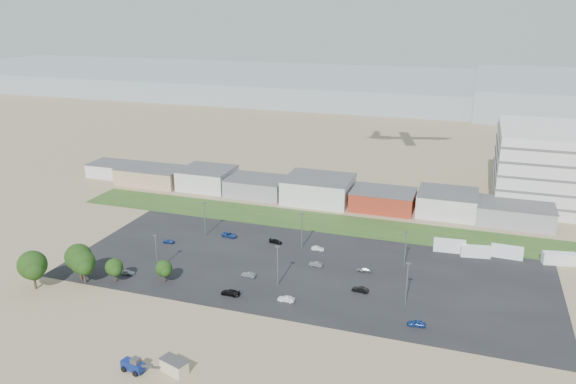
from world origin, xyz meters
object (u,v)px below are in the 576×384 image
at_px(parked_car_1, 360,290).
at_px(parked_car_3, 230,292).
at_px(parked_car_2, 416,323).
at_px(parked_car_5, 168,241).
at_px(parked_car_6, 276,241).
at_px(parked_car_9, 230,235).
at_px(parked_car_4, 249,275).
at_px(box_trailer_a, 449,246).
at_px(parked_car_12, 364,270).
at_px(parked_car_13, 286,299).
at_px(parked_car_7, 316,264).
at_px(parked_car_11, 318,248).
at_px(portable_shed, 174,366).
at_px(telehandler, 133,364).
at_px(tree_far_left, 33,268).
at_px(parked_car_10, 127,272).

height_order(parked_car_1, parked_car_3, parked_car_3).
distance_m(parked_car_2, parked_car_5, 73.39).
bearing_deg(parked_car_6, parked_car_9, 97.34).
bearing_deg(parked_car_4, parked_car_2, 80.91).
distance_m(box_trailer_a, parked_car_12, 27.44).
height_order(parked_car_1, parked_car_13, parked_car_1).
relative_size(parked_car_5, parked_car_9, 0.72).
distance_m(parked_car_1, parked_car_3, 29.83).
distance_m(parked_car_3, parked_car_6, 31.08).
xyz_separation_m(parked_car_4, parked_car_12, (26.12, 11.80, -0.05)).
height_order(parked_car_6, parked_car_13, parked_car_13).
bearing_deg(parked_car_12, parked_car_7, -89.18).
bearing_deg(parked_car_4, parked_car_11, 154.00).
bearing_deg(parked_car_9, parked_car_12, -95.85).
bearing_deg(parked_car_12, portable_shed, -29.03).
relative_size(parked_car_3, parked_car_4, 1.25).
bearing_deg(parked_car_5, telehandler, 20.13).
bearing_deg(parked_car_3, parked_car_7, 146.72).
bearing_deg(parked_car_5, parked_car_9, 119.69).
relative_size(parked_car_1, parked_car_3, 0.85).
bearing_deg(portable_shed, parked_car_9, 122.67).
height_order(telehandler, parked_car_3, telehandler).
xyz_separation_m(parked_car_5, parked_car_9, (14.29, 9.43, 0.08)).
bearing_deg(box_trailer_a, parked_car_6, -171.89).
relative_size(box_trailer_a, parked_car_13, 2.21).
xyz_separation_m(parked_car_6, parked_car_9, (-14.01, -0.04, 0.08)).
relative_size(parked_car_12, parked_car_13, 0.99).
distance_m(parked_car_4, parked_car_7, 17.70).
xyz_separation_m(telehandler, parked_car_11, (17.22, 61.60, -0.93)).
bearing_deg(box_trailer_a, parked_car_9, -174.63).
bearing_deg(portable_shed, parked_car_13, 87.90).
relative_size(parked_car_7, parked_car_12, 0.94).
bearing_deg(parked_car_9, tree_far_left, 152.11).
xyz_separation_m(tree_far_left, parked_car_10, (16.08, 13.07, -4.79)).
relative_size(telehandler, tree_far_left, 0.66).
relative_size(parked_car_5, parked_car_12, 0.86).
relative_size(parked_car_9, parked_car_12, 1.20).
bearing_deg(parked_car_1, parked_car_5, -95.34).
bearing_deg(tree_far_left, parked_car_10, 39.10).
bearing_deg(parked_car_5, parked_car_11, 98.17).
xyz_separation_m(telehandler, parked_car_1, (32.83, 42.25, -0.84)).
relative_size(portable_shed, parked_car_13, 1.37).
bearing_deg(box_trailer_a, parked_car_11, -166.25).
relative_size(tree_far_left, parked_car_9, 2.38).
distance_m(telehandler, parked_car_12, 61.65).
relative_size(box_trailer_a, parked_car_6, 2.22).
relative_size(parked_car_7, parked_car_10, 0.92).
relative_size(portable_shed, parked_car_3, 1.15).
height_order(parked_car_6, parked_car_10, parked_car_10).
relative_size(portable_shed, parked_car_9, 1.15).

